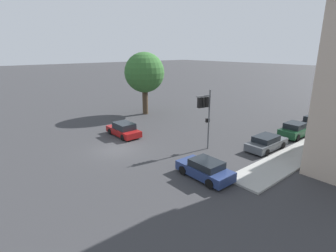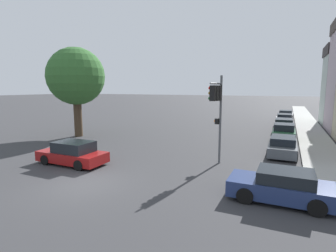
{
  "view_description": "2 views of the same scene",
  "coord_description": "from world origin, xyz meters",
  "px_view_note": "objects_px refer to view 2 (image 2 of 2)",
  "views": [
    {
      "loc": [
        20.09,
        -10.94,
        8.8
      ],
      "look_at": [
        2.09,
        4.21,
        1.88
      ],
      "focal_mm": 28.0,
      "sensor_mm": 36.0,
      "label": 1
    },
    {
      "loc": [
        8.89,
        -9.47,
        4.71
      ],
      "look_at": [
        2.27,
        4.98,
        2.37
      ],
      "focal_mm": 28.0,
      "sensor_mm": 36.0,
      "label": 2
    }
  ],
  "objects_px": {
    "crossing_car_0": "(281,186)",
    "parked_car_2": "(284,125)",
    "street_tree": "(76,77)",
    "parked_car_4": "(286,115)",
    "parked_car_0": "(283,146)",
    "parked_car_3": "(284,120)",
    "crossing_car_1": "(73,154)",
    "traffic_signal": "(216,101)",
    "parked_car_1": "(284,132)"
  },
  "relations": [
    {
      "from": "street_tree",
      "to": "crossing_car_1",
      "type": "distance_m",
      "value": 11.09
    },
    {
      "from": "traffic_signal",
      "to": "parked_car_1",
      "type": "xyz_separation_m",
      "value": [
        3.7,
        9.99,
        -3.18
      ]
    },
    {
      "from": "street_tree",
      "to": "parked_car_0",
      "type": "relative_size",
      "value": 1.9
    },
    {
      "from": "street_tree",
      "to": "parked_car_3",
      "type": "bearing_deg",
      "value": 43.27
    },
    {
      "from": "crossing_car_1",
      "to": "parked_car_2",
      "type": "height_order",
      "value": "crossing_car_1"
    },
    {
      "from": "crossing_car_0",
      "to": "parked_car_2",
      "type": "xyz_separation_m",
      "value": [
        -0.22,
        19.19,
        0.02
      ]
    },
    {
      "from": "parked_car_1",
      "to": "parked_car_4",
      "type": "relative_size",
      "value": 0.88
    },
    {
      "from": "crossing_car_1",
      "to": "parked_car_1",
      "type": "distance_m",
      "value": 17.89
    },
    {
      "from": "traffic_signal",
      "to": "parked_car_4",
      "type": "relative_size",
      "value": 1.22
    },
    {
      "from": "traffic_signal",
      "to": "parked_car_1",
      "type": "relative_size",
      "value": 1.38
    },
    {
      "from": "parked_car_3",
      "to": "parked_car_4",
      "type": "distance_m",
      "value": 6.26
    },
    {
      "from": "parked_car_0",
      "to": "parked_car_3",
      "type": "height_order",
      "value": "parked_car_3"
    },
    {
      "from": "street_tree",
      "to": "parked_car_0",
      "type": "height_order",
      "value": "street_tree"
    },
    {
      "from": "street_tree",
      "to": "parked_car_4",
      "type": "bearing_deg",
      "value": 51.95
    },
    {
      "from": "traffic_signal",
      "to": "parked_car_3",
      "type": "bearing_deg",
      "value": -87.98
    },
    {
      "from": "parked_car_0",
      "to": "parked_car_1",
      "type": "bearing_deg",
      "value": 0.42
    },
    {
      "from": "parked_car_4",
      "to": "parked_car_2",
      "type": "bearing_deg",
      "value": -178.71
    },
    {
      "from": "street_tree",
      "to": "parked_car_2",
      "type": "xyz_separation_m",
      "value": [
        18.2,
        11.28,
        -5.05
      ]
    },
    {
      "from": "crossing_car_1",
      "to": "parked_car_1",
      "type": "relative_size",
      "value": 1.1
    },
    {
      "from": "parked_car_0",
      "to": "parked_car_4",
      "type": "bearing_deg",
      "value": 0.28
    },
    {
      "from": "parked_car_2",
      "to": "parked_car_3",
      "type": "relative_size",
      "value": 1.03
    },
    {
      "from": "crossing_car_0",
      "to": "parked_car_3",
      "type": "height_order",
      "value": "parked_car_3"
    },
    {
      "from": "crossing_car_1",
      "to": "parked_car_0",
      "type": "distance_m",
      "value": 14.18
    },
    {
      "from": "parked_car_2",
      "to": "parked_car_3",
      "type": "height_order",
      "value": "parked_car_2"
    },
    {
      "from": "parked_car_3",
      "to": "crossing_car_1",
      "type": "bearing_deg",
      "value": 152.37
    },
    {
      "from": "street_tree",
      "to": "parked_car_2",
      "type": "relative_size",
      "value": 1.8
    },
    {
      "from": "street_tree",
      "to": "parked_car_4",
      "type": "height_order",
      "value": "street_tree"
    },
    {
      "from": "crossing_car_1",
      "to": "parked_car_2",
      "type": "bearing_deg",
      "value": -121.72
    },
    {
      "from": "crossing_car_1",
      "to": "parked_car_4",
      "type": "distance_m",
      "value": 32.92
    },
    {
      "from": "traffic_signal",
      "to": "crossing_car_1",
      "type": "height_order",
      "value": "traffic_signal"
    },
    {
      "from": "street_tree",
      "to": "parked_car_1",
      "type": "distance_m",
      "value": 19.89
    },
    {
      "from": "parked_car_2",
      "to": "parked_car_3",
      "type": "xyz_separation_m",
      "value": [
        -0.07,
        5.79,
        -0.01
      ]
    },
    {
      "from": "street_tree",
      "to": "crossing_car_0",
      "type": "height_order",
      "value": "street_tree"
    },
    {
      "from": "parked_car_0",
      "to": "street_tree",
      "type": "bearing_deg",
      "value": 91.62
    },
    {
      "from": "street_tree",
      "to": "parked_car_3",
      "type": "height_order",
      "value": "street_tree"
    },
    {
      "from": "crossing_car_1",
      "to": "parked_car_4",
      "type": "xyz_separation_m",
      "value": [
        11.75,
        30.75,
        0.01
      ]
    },
    {
      "from": "parked_car_0",
      "to": "parked_car_1",
      "type": "height_order",
      "value": "parked_car_1"
    },
    {
      "from": "traffic_signal",
      "to": "crossing_car_1",
      "type": "distance_m",
      "value": 9.37
    },
    {
      "from": "parked_car_4",
      "to": "parked_car_1",
      "type": "bearing_deg",
      "value": -178.38
    },
    {
      "from": "traffic_signal",
      "to": "parked_car_0",
      "type": "relative_size",
      "value": 1.22
    },
    {
      "from": "parked_car_0",
      "to": "parked_car_3",
      "type": "relative_size",
      "value": 0.98
    },
    {
      "from": "crossing_car_1",
      "to": "street_tree",
      "type": "bearing_deg",
      "value": -48.44
    },
    {
      "from": "parked_car_4",
      "to": "crossing_car_0",
      "type": "bearing_deg",
      "value": -178.15
    },
    {
      "from": "street_tree",
      "to": "crossing_car_1",
      "type": "bearing_deg",
      "value": -48.72
    },
    {
      "from": "traffic_signal",
      "to": "parked_car_2",
      "type": "distance_m",
      "value": 15.96
    },
    {
      "from": "parked_car_4",
      "to": "parked_car_3",
      "type": "bearing_deg",
      "value": -179.6
    },
    {
      "from": "traffic_signal",
      "to": "crossing_car_0",
      "type": "distance_m",
      "value": 6.41
    },
    {
      "from": "traffic_signal",
      "to": "parked_car_0",
      "type": "xyz_separation_m",
      "value": [
        3.72,
        4.39,
        -3.27
      ]
    },
    {
      "from": "street_tree",
      "to": "parked_car_2",
      "type": "distance_m",
      "value": 22.0
    },
    {
      "from": "crossing_car_0",
      "to": "parked_car_0",
      "type": "bearing_deg",
      "value": -88.83
    }
  ]
}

